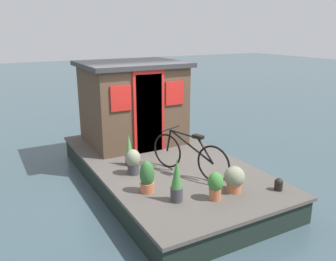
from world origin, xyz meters
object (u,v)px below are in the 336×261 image
(potted_plant_basil, at_px, (234,178))
(potted_plant_mint, at_px, (133,161))
(houseboat_cabin, at_px, (133,102))
(potted_plant_succulent, at_px, (215,185))
(bicycle, at_px, (189,155))
(potted_plant_fern, at_px, (129,151))
(potted_plant_geranium, at_px, (147,177))
(mooring_bollard, at_px, (279,184))
(potted_plant_rosemary, at_px, (177,181))

(potted_plant_basil, bearing_deg, potted_plant_mint, 38.28)
(houseboat_cabin, height_order, potted_plant_mint, houseboat_cabin)
(potted_plant_basil, bearing_deg, potted_plant_succulent, 99.57)
(bicycle, relative_size, potted_plant_mint, 3.43)
(bicycle, xyz_separation_m, potted_plant_fern, (0.95, 0.79, -0.08))
(potted_plant_basil, distance_m, potted_plant_geranium, 1.44)
(bicycle, xyz_separation_m, potted_plant_mint, (0.51, 0.90, -0.12))
(potted_plant_fern, height_order, potted_plant_succulent, potted_plant_fern)
(potted_plant_mint, xyz_separation_m, potted_plant_geranium, (-0.80, 0.10, 0.00))
(bicycle, height_order, mooring_bollard, bicycle)
(potted_plant_rosemary, xyz_separation_m, potted_plant_geranium, (0.51, 0.26, -0.08))
(houseboat_cabin, bearing_deg, potted_plant_fern, 153.37)
(potted_plant_mint, bearing_deg, potted_plant_geranium, 173.15)
(potted_plant_basil, bearing_deg, potted_plant_rosemary, 80.27)
(houseboat_cabin, height_order, potted_plant_fern, houseboat_cabin)
(bicycle, distance_m, potted_plant_fern, 1.24)
(potted_plant_basil, height_order, potted_plant_succulent, potted_plant_succulent)
(potted_plant_fern, relative_size, potted_plant_mint, 1.33)
(potted_plant_mint, relative_size, mooring_bollard, 2.24)
(potted_plant_mint, relative_size, potted_plant_succulent, 1.05)
(potted_plant_fern, relative_size, potted_plant_geranium, 1.17)
(potted_plant_fern, distance_m, potted_plant_succulent, 2.09)
(houseboat_cabin, distance_m, potted_plant_mint, 2.11)
(potted_plant_fern, bearing_deg, potted_plant_succulent, -162.57)
(potted_plant_fern, height_order, potted_plant_geranium, potted_plant_fern)
(potted_plant_fern, relative_size, potted_plant_rosemary, 0.89)
(potted_plant_fern, xyz_separation_m, potted_plant_succulent, (-2.00, -0.63, -0.05))
(houseboat_cabin, bearing_deg, potted_plant_succulent, 178.88)
(potted_plant_basil, distance_m, potted_plant_mint, 1.89)
(houseboat_cabin, xyz_separation_m, potted_plant_geranium, (-2.62, 0.89, -0.69))
(potted_plant_geranium, bearing_deg, potted_plant_succulent, -132.32)
(potted_plant_mint, bearing_deg, potted_plant_rosemary, -172.68)
(bicycle, height_order, potted_plant_fern, bicycle)
(potted_plant_mint, xyz_separation_m, mooring_bollard, (-1.80, -1.86, -0.15))
(potted_plant_geranium, distance_m, mooring_bollard, 2.20)
(bicycle, bearing_deg, potted_plant_fern, 39.78)
(potted_plant_succulent, bearing_deg, potted_plant_rosemary, 66.55)
(potted_plant_rosemary, xyz_separation_m, mooring_bollard, (-0.49, -1.69, -0.23))
(potted_plant_basil, xyz_separation_m, potted_plant_mint, (1.48, 1.17, 0.02))
(mooring_bollard, bearing_deg, potted_plant_rosemary, 73.78)
(potted_plant_mint, bearing_deg, potted_plant_succulent, -154.76)
(potted_plant_rosemary, bearing_deg, potted_plant_mint, 7.32)
(potted_plant_basil, bearing_deg, bicycle, 15.50)
(potted_plant_succulent, relative_size, potted_plant_geranium, 0.85)
(potted_plant_succulent, xyz_separation_m, mooring_bollard, (-0.25, -1.12, -0.14))
(potted_plant_succulent, bearing_deg, potted_plant_fern, 17.43)
(potted_plant_fern, distance_m, potted_plant_basil, 2.20)
(potted_plant_rosemary, bearing_deg, potted_plant_fern, 2.05)
(houseboat_cabin, height_order, potted_plant_rosemary, houseboat_cabin)
(potted_plant_succulent, bearing_deg, mooring_bollard, -102.36)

